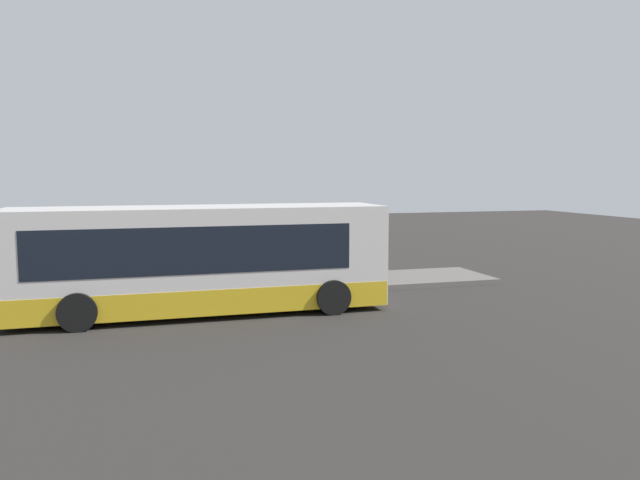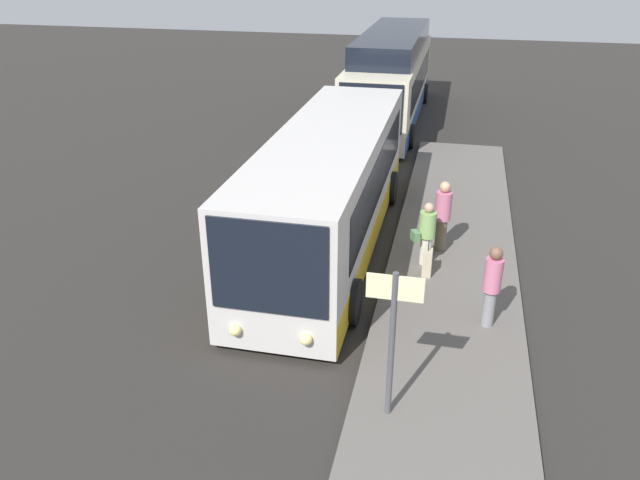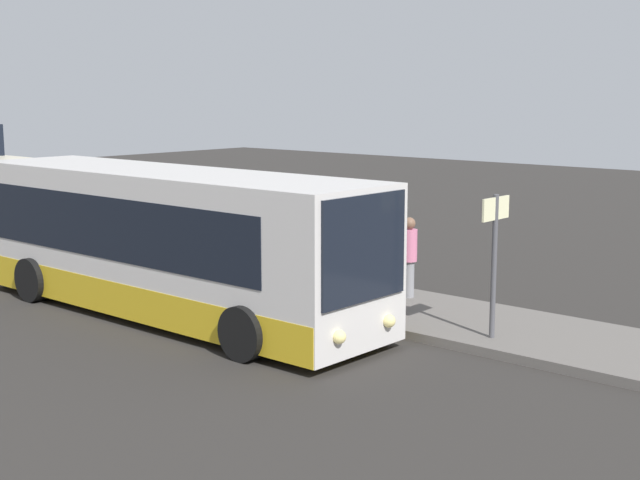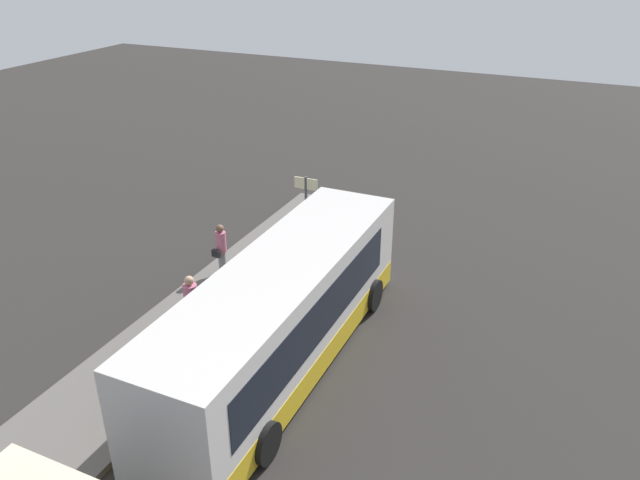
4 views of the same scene
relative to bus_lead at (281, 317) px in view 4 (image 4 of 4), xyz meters
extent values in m
plane|color=#2B2826|center=(0.81, 0.09, -1.50)|extent=(80.00, 80.00, 0.00)
cube|color=#605B56|center=(0.81, 3.22, -1.41)|extent=(20.00, 3.06, 0.17)
cube|color=silver|center=(0.04, 0.00, 0.10)|extent=(10.35, 2.49, 2.85)
cube|color=gold|center=(0.04, 0.00, -0.98)|extent=(10.30, 2.51, 0.70)
cube|color=black|center=(-0.21, 0.00, 0.44)|extent=(8.48, 2.52, 1.25)
cube|color=black|center=(5.24, 0.00, 0.51)|extent=(0.06, 2.19, 1.82)
sphere|color=#F9E58C|center=(5.26, 0.68, -0.88)|extent=(0.24, 0.24, 0.24)
sphere|color=#F9E58C|center=(5.26, -0.68, -0.88)|extent=(0.24, 0.24, 0.24)
cylinder|color=black|center=(3.56, 1.24, -1.01)|extent=(0.98, 0.30, 0.98)
cylinder|color=black|center=(3.56, -1.24, -1.01)|extent=(0.98, 0.30, 0.98)
cylinder|color=black|center=(-3.16, 1.24, -1.01)|extent=(0.98, 0.30, 0.98)
cylinder|color=black|center=(-3.16, -1.24, -1.01)|extent=(0.98, 0.30, 0.98)
cylinder|color=gray|center=(3.33, 3.99, -0.93)|extent=(0.27, 0.27, 0.80)
cylinder|color=#CC6B8C|center=(3.33, 3.99, -0.18)|extent=(0.38, 0.38, 0.70)
sphere|color=brown|center=(3.33, 3.99, 0.30)|extent=(0.26, 0.26, 0.26)
cube|color=black|center=(3.05, 4.01, -0.47)|extent=(0.17, 0.29, 0.24)
cylinder|color=silver|center=(0.91, 2.56, -0.97)|extent=(0.37, 0.37, 0.72)
cylinder|color=#8CB766|center=(0.91, 2.56, -0.30)|extent=(0.53, 0.53, 0.62)
sphere|color=tan|center=(0.91, 2.56, 0.13)|extent=(0.23, 0.23, 0.23)
cube|color=#598C59|center=(1.05, 2.30, -0.56)|extent=(0.31, 0.25, 0.24)
cylinder|color=#6B604C|center=(0.06, 2.88, -0.92)|extent=(0.32, 0.32, 0.83)
cylinder|color=#CC6B8C|center=(0.06, 2.88, -0.14)|extent=(0.45, 0.45, 0.72)
sphere|color=tan|center=(0.06, 2.88, 0.35)|extent=(0.27, 0.27, 0.27)
cube|color=beige|center=(1.47, 2.64, -1.01)|extent=(0.34, 0.21, 0.63)
cylinder|color=black|center=(1.47, 2.64, -0.58)|extent=(0.02, 0.02, 0.24)
cylinder|color=#4C4C51|center=(6.36, 2.35, -0.01)|extent=(0.10, 0.10, 2.64)
cube|color=beige|center=(6.36, 2.35, 1.05)|extent=(0.04, 0.87, 0.41)
camera|label=1|loc=(-1.63, -17.65, 2.44)|focal=35.00mm
camera|label=2|loc=(14.47, 3.03, 5.75)|focal=35.00mm
camera|label=3|loc=(14.37, -11.59, 3.13)|focal=50.00mm
camera|label=4|loc=(-11.89, -6.52, 8.90)|focal=35.00mm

